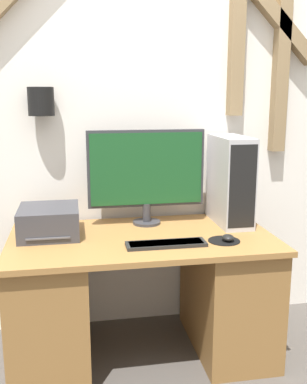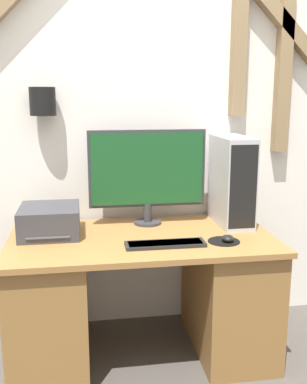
{
  "view_description": "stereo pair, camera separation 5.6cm",
  "coord_description": "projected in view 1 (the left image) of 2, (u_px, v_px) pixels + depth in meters",
  "views": [
    {
      "loc": [
        -0.35,
        -1.92,
        1.46
      ],
      "look_at": [
        0.06,
        0.38,
        0.95
      ],
      "focal_mm": 42.0,
      "sensor_mm": 36.0,
      "label": 1
    },
    {
      "loc": [
        -0.3,
        -1.93,
        1.46
      ],
      "look_at": [
        0.06,
        0.38,
        0.95
      ],
      "focal_mm": 42.0,
      "sensor_mm": 36.0,
      "label": 2
    }
  ],
  "objects": [
    {
      "name": "mousepad",
      "position": [
        224.0,
        241.0,
        2.36
      ],
      "size": [
        0.17,
        0.17,
        0.0
      ],
      "color": "black",
      "rests_on": "desk"
    },
    {
      "name": "monitor",
      "position": [
        146.0,
        171.0,
        2.61
      ],
      "size": [
        0.69,
        0.16,
        0.56
      ],
      "color": "#333338",
      "rests_on": "desk"
    },
    {
      "name": "computer_tower",
      "position": [
        230.0,
        180.0,
        2.64
      ],
      "size": [
        0.17,
        0.4,
        0.52
      ],
      "color": "#B2B2B7",
      "rests_on": "desk"
    },
    {
      "name": "printer",
      "position": [
        49.0,
        222.0,
        2.44
      ],
      "size": [
        0.32,
        0.34,
        0.16
      ],
      "color": "#38383D",
      "rests_on": "desk"
    },
    {
      "name": "keyboard",
      "position": [
        166.0,
        244.0,
        2.28
      ],
      "size": [
        0.41,
        0.12,
        0.02
      ],
      "color": "black",
      "rests_on": "desk"
    },
    {
      "name": "mouse",
      "position": [
        228.0,
        238.0,
        2.34
      ],
      "size": [
        0.06,
        0.07,
        0.04
      ],
      "color": "black",
      "rests_on": "mousepad"
    },
    {
      "name": "desk",
      "position": [
        142.0,
        294.0,
        2.52
      ],
      "size": [
        1.43,
        0.77,
        0.71
      ],
      "color": "olive",
      "rests_on": "ground_plane"
    },
    {
      "name": "wall_back",
      "position": [
        132.0,
        110.0,
        2.72
      ],
      "size": [
        6.4,
        0.2,
        2.7
      ],
      "color": "white",
      "rests_on": "ground_plane"
    }
  ]
}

